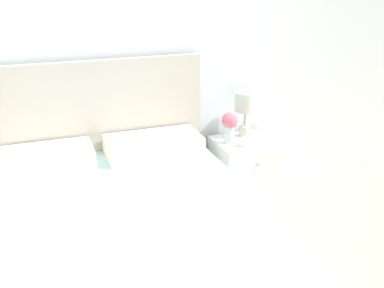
{
  "coord_description": "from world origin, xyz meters",
  "views": [
    {
      "loc": [
        -0.42,
        -3.28,
        1.82
      ],
      "look_at": [
        0.59,
        -0.57,
        0.7
      ],
      "focal_mm": 42.0,
      "sensor_mm": 36.0,
      "label": 1
    }
  ],
  "objects_px": {
    "nightstand": "(245,170)",
    "flower_vase": "(230,125)",
    "bed": "(123,240)",
    "teacup": "(246,143)",
    "table_lamp": "(246,105)"
  },
  "relations": [
    {
      "from": "nightstand",
      "to": "flower_vase",
      "type": "bearing_deg",
      "value": 178.0
    },
    {
      "from": "bed",
      "to": "nightstand",
      "type": "distance_m",
      "value": 1.38
    },
    {
      "from": "bed",
      "to": "teacup",
      "type": "relative_size",
      "value": 15.52
    },
    {
      "from": "bed",
      "to": "nightstand",
      "type": "relative_size",
      "value": 3.89
    },
    {
      "from": "table_lamp",
      "to": "teacup",
      "type": "height_order",
      "value": "table_lamp"
    },
    {
      "from": "table_lamp",
      "to": "teacup",
      "type": "xyz_separation_m",
      "value": [
        -0.1,
        -0.23,
        -0.23
      ]
    },
    {
      "from": "table_lamp",
      "to": "teacup",
      "type": "relative_size",
      "value": 2.81
    },
    {
      "from": "nightstand",
      "to": "flower_vase",
      "type": "height_order",
      "value": "flower_vase"
    },
    {
      "from": "bed",
      "to": "table_lamp",
      "type": "bearing_deg",
      "value": 34.15
    },
    {
      "from": "teacup",
      "to": "table_lamp",
      "type": "bearing_deg",
      "value": 65.99
    },
    {
      "from": "bed",
      "to": "flower_vase",
      "type": "distance_m",
      "value": 1.32
    },
    {
      "from": "bed",
      "to": "flower_vase",
      "type": "xyz_separation_m",
      "value": [
        1.03,
        0.72,
        0.39
      ]
    },
    {
      "from": "table_lamp",
      "to": "teacup",
      "type": "bearing_deg",
      "value": -114.01
    },
    {
      "from": "nightstand",
      "to": "teacup",
      "type": "xyz_separation_m",
      "value": [
        -0.06,
        -0.11,
        0.3
      ]
    },
    {
      "from": "nightstand",
      "to": "table_lamp",
      "type": "distance_m",
      "value": 0.54
    }
  ]
}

